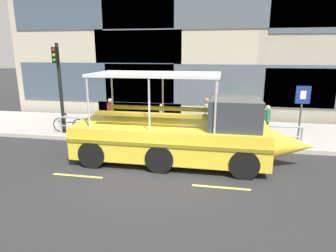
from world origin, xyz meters
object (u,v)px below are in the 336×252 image
Objects in this scene: duck_tour_boat at (184,134)px; pedestrian_near_bow at (267,118)px; pedestrian_mid_left at (206,113)px; pedestrian_near_stern at (111,111)px; parking_sign at (302,104)px; traffic_light_pole at (59,80)px; pedestrian_mid_right at (162,116)px; leaned_bicycle at (69,125)px.

duck_tour_boat is 4.79m from pedestrian_near_bow.
pedestrian_mid_left reaches higher than pedestrian_near_stern.
traffic_light_pole is at bearing -177.09° from parking_sign.
pedestrian_near_bow is 1.02× the size of pedestrian_mid_right.
leaned_bicycle is (0.24, 0.15, -2.23)m from traffic_light_pole.
pedestrian_mid_left is at bearing 172.83° from parking_sign.
traffic_light_pole is 1.73× the size of parking_sign.
pedestrian_near_bow is at bearing 43.81° from duck_tour_boat.
pedestrian_mid_left reaches higher than leaned_bicycle.
duck_tour_boat is at bearing -22.10° from leaned_bicycle.
pedestrian_near_stern is at bearing 21.44° from leaned_bicycle.
duck_tour_boat reaches higher than parking_sign.
traffic_light_pole is at bearing -172.12° from pedestrian_mid_right.
parking_sign is 1.66× the size of pedestrian_mid_right.
pedestrian_mid_right is 2.70m from pedestrian_near_stern.
pedestrian_mid_right is at bearing 116.23° from duck_tour_boat.
duck_tour_boat is at bearing -100.86° from pedestrian_mid_left.
pedestrian_near_stern is at bearing 175.03° from pedestrian_mid_right.
leaned_bicycle is 2.15m from pedestrian_near_stern.
pedestrian_near_stern is (-8.94, 0.34, -0.70)m from parking_sign.
pedestrian_near_bow is 2.81m from pedestrian_mid_left.
pedestrian_near_stern is (-2.69, 0.23, 0.09)m from pedestrian_mid_right.
pedestrian_near_bow is 4.94m from pedestrian_mid_right.
pedestrian_mid_left reaches higher than pedestrian_near_bow.
pedestrian_mid_left is at bearing 2.14° from pedestrian_near_stern.
duck_tour_boat is 5.00× the size of pedestrian_mid_left.
traffic_light_pole is 6.93m from duck_tour_boat.
parking_sign is at bearing -0.97° from pedestrian_mid_right.
pedestrian_mid_left is (6.73, 0.93, 0.69)m from leaned_bicycle.
traffic_light_pole reaches higher than pedestrian_mid_left.
duck_tour_boat is at bearing -63.77° from pedestrian_mid_right.
leaned_bicycle is at bearing -177.82° from parking_sign.
leaned_bicycle is 9.59m from pedestrian_near_bow.
leaned_bicycle is 0.98× the size of pedestrian_mid_left.
pedestrian_mid_left reaches higher than pedestrian_mid_right.
parking_sign is 1.40× the size of pedestrian_mid_left.
pedestrian_near_stern is at bearing 22.74° from traffic_light_pole.
pedestrian_mid_left is at bearing 178.37° from pedestrian_near_bow.
leaned_bicycle is 4.66m from pedestrian_mid_right.
duck_tour_boat reaches higher than pedestrian_near_bow.
pedestrian_near_bow is at bearing -1.63° from pedestrian_mid_left.
pedestrian_mid_left is 4.81m from pedestrian_near_stern.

